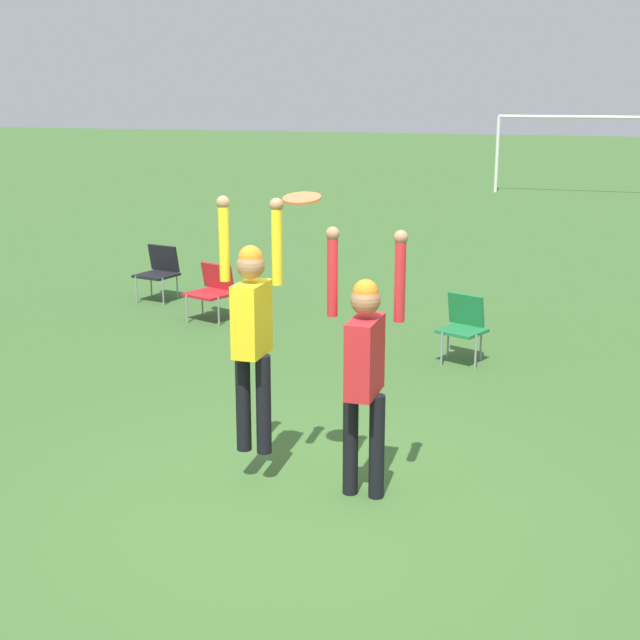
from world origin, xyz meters
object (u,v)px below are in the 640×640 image
object	(u,v)px
frisbee	(302,198)
camping_chair_2	(464,323)
camping_chair_1	(213,288)
person_defending	(365,359)
person_jumping	(252,322)
camping_chair_0	(159,269)

from	to	relation	value
frisbee	camping_chair_2	distance (m)	4.39
camping_chair_2	camping_chair_1	bearing A→B (deg)	7.83
person_defending	frisbee	bearing A→B (deg)	-71.77
person_defending	camping_chair_2	distance (m)	3.84
person_jumping	person_defending	xyz separation A→B (m)	(0.91, 0.02, -0.22)
person_jumping	camping_chair_2	world-z (taller)	person_jumping
person_defending	camping_chair_2	size ratio (longest dim) A/B	2.69
camping_chair_0	camping_chair_1	xyz separation A→B (m)	(1.26, -0.81, -0.04)
person_jumping	frisbee	world-z (taller)	frisbee
person_defending	camping_chair_2	bearing A→B (deg)	177.17
person_jumping	camping_chair_1	distance (m)	5.43
person_defending	camping_chair_0	distance (m)	7.28
person_jumping	frisbee	xyz separation A→B (m)	(0.47, -0.14, 0.99)
person_jumping	camping_chair_0	world-z (taller)	person_jumping
frisbee	camping_chair_2	bearing A→B (deg)	82.02
frisbee	camping_chair_2	xyz separation A→B (m)	(0.55, 3.94, -1.85)
frisbee	camping_chair_1	world-z (taller)	frisbee
person_jumping	camping_chair_0	bearing A→B (deg)	33.89
camping_chair_1	frisbee	bearing A→B (deg)	141.92
camping_chair_0	camping_chair_2	xyz separation A→B (m)	(4.87, -1.69, -0.01)
person_jumping	camping_chair_0	distance (m)	6.77
person_jumping	frisbee	distance (m)	1.10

